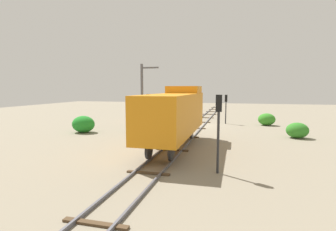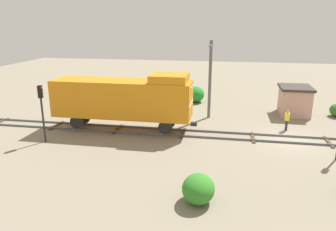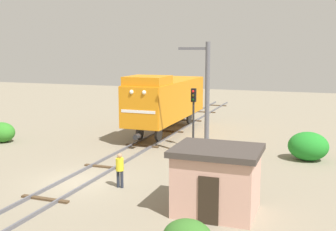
% 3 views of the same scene
% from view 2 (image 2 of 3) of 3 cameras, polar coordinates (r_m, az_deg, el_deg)
% --- Properties ---
extents(ground_plane, '(98.26, 98.26, 0.00)m').
position_cam_2_polar(ground_plane, '(26.44, 20.47, -4.06)').
color(ground_plane, gray).
extents(railway_track, '(2.40, 65.50, 0.16)m').
position_cam_2_polar(railway_track, '(26.42, 20.49, -3.91)').
color(railway_track, '#595960').
rests_on(railway_track, ground).
extents(locomotive, '(2.90, 11.60, 4.60)m').
position_cam_2_polar(locomotive, '(26.46, -7.59, 3.13)').
color(locomotive, orange).
rests_on(locomotive, railway_track).
extents(traffic_signal_mid, '(0.32, 0.34, 4.04)m').
position_cam_2_polar(traffic_signal_mid, '(28.81, 1.94, 4.42)').
color(traffic_signal_mid, '#262628').
rests_on(traffic_signal_mid, ground).
extents(traffic_signal_far, '(0.32, 0.34, 4.25)m').
position_cam_2_polar(traffic_signal_far, '(25.35, -21.17, 2.00)').
color(traffic_signal_far, '#262628').
rests_on(traffic_signal_far, ground).
extents(worker_near_track, '(0.38, 0.38, 1.70)m').
position_cam_2_polar(worker_near_track, '(28.40, 20.02, -0.52)').
color(worker_near_track, '#262B38').
rests_on(worker_near_track, ground).
extents(catenary_mast, '(1.94, 0.28, 7.05)m').
position_cam_2_polar(catenary_mast, '(29.88, 7.32, 6.58)').
color(catenary_mast, '#595960').
rests_on(catenary_mast, ground).
extents(relay_hut, '(3.50, 2.90, 2.74)m').
position_cam_2_polar(relay_hut, '(33.43, 21.18, 2.48)').
color(relay_hut, '#D19E8C').
rests_on(relay_hut, ground).
extents(bush_near, '(1.97, 1.62, 1.44)m').
position_cam_2_polar(bush_near, '(16.59, 5.31, -12.59)').
color(bush_near, '#317F26').
rests_on(bush_near, ground).
extents(bush_back, '(2.38, 1.95, 1.73)m').
position_cam_2_polar(bush_back, '(36.31, 4.80, 3.70)').
color(bush_back, '#208126').
rests_on(bush_back, ground).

